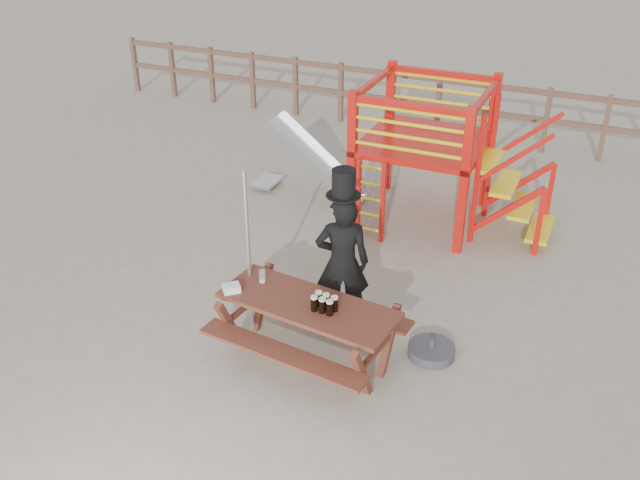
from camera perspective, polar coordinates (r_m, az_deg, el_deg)
The scene contains 10 objects.
ground at distance 8.14m, azimuth -1.00°, elevation -8.57°, with size 60.00×60.00×0.00m, color tan.
back_fence at distance 13.78m, azimuth 11.50°, elevation 10.73°, with size 15.09×0.09×1.20m.
playground_fort at distance 10.51m, azimuth 7.86°, elevation 7.11°, with size 4.71×1.84×2.10m.
picnic_table at distance 7.70m, azimuth -0.95°, elevation -6.73°, with size 2.06×1.53×0.74m.
man_with_hat at distance 8.01m, azimuth 1.80°, elevation -1.56°, with size 0.72×0.61×1.99m.
metal_pole at distance 7.90m, azimuth -5.74°, elevation -1.17°, with size 0.04×0.04×2.02m, color #B2B2B7.
parasol_base at distance 8.09m, azimuth 8.89°, elevation -8.76°, with size 0.53×0.53×0.22m.
paper_bag at distance 7.76m, azimuth -7.09°, elevation -3.86°, with size 0.18×0.14×0.08m, color white.
stout_pints at distance 7.39m, azimuth 0.34°, elevation -5.08°, with size 0.27×0.18×0.17m.
empty_glasses at distance 7.87m, azimuth -4.64°, elevation -2.94°, with size 0.07×0.07×0.15m.
Camera 1 is at (2.73, -5.81, 5.01)m, focal length 40.00 mm.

